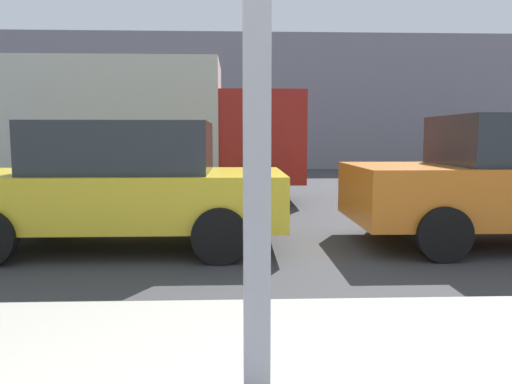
{
  "coord_description": "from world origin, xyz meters",
  "views": [
    {
      "loc": [
        -0.04,
        -0.86,
        1.43
      ],
      "look_at": [
        0.12,
        3.16,
        0.98
      ],
      "focal_mm": 35.24,
      "sensor_mm": 36.0,
      "label": 1
    }
  ],
  "objects": [
    {
      "name": "building_facade_far",
      "position": [
        0.0,
        21.49,
        2.91
      ],
      "size": [
        28.0,
        1.2,
        5.82
      ],
      "primitive_type": "cube",
      "color": "gray",
      "rests_on": "ground"
    },
    {
      "name": "box_truck",
      "position": [
        -2.03,
        10.08,
        1.62
      ],
      "size": [
        6.49,
        2.44,
        2.99
      ],
      "color": "beige",
      "rests_on": "ground"
    },
    {
      "name": "ground_plane",
      "position": [
        0.0,
        8.0,
        0.0
      ],
      "size": [
        60.0,
        60.0,
        0.0
      ],
      "primitive_type": "plane",
      "color": "#38383A"
    },
    {
      "name": "parked_car_yellow",
      "position": [
        -1.48,
        5.6,
        0.82
      ],
      "size": [
        4.12,
        2.06,
        1.61
      ],
      "color": "gold",
      "rests_on": "ground"
    }
  ]
}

